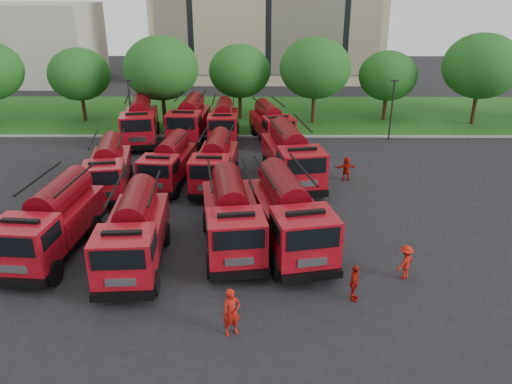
% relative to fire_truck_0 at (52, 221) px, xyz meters
% --- Properties ---
extents(ground, '(140.00, 140.00, 0.00)m').
position_rel_fire_truck_0_xyz_m(ground, '(9.27, 2.35, -1.73)').
color(ground, black).
rests_on(ground, ground).
extents(lawn, '(70.00, 16.00, 0.12)m').
position_rel_fire_truck_0_xyz_m(lawn, '(9.27, 28.35, -1.67)').
color(lawn, '#174612').
rests_on(lawn, ground).
extents(curb, '(70.00, 0.30, 0.14)m').
position_rel_fire_truck_0_xyz_m(curb, '(9.27, 20.25, -1.66)').
color(curb, gray).
rests_on(curb, ground).
extents(side_building, '(18.00, 12.00, 10.00)m').
position_rel_fire_truck_0_xyz_m(side_building, '(-20.73, 46.35, 3.27)').
color(side_building, '#AEA89B').
rests_on(side_building, ground).
extents(tree_1, '(5.71, 5.71, 6.98)m').
position_rel_fire_truck_0_xyz_m(tree_1, '(-6.73, 25.35, 2.82)').
color(tree_1, '#382314').
rests_on(tree_1, ground).
extents(tree_2, '(6.72, 6.72, 8.22)m').
position_rel_fire_truck_0_xyz_m(tree_2, '(1.27, 23.85, 3.62)').
color(tree_2, '#382314').
rests_on(tree_2, ground).
extents(tree_3, '(5.88, 5.88, 7.19)m').
position_rel_fire_truck_0_xyz_m(tree_3, '(8.27, 26.35, 2.95)').
color(tree_3, '#382314').
rests_on(tree_3, ground).
extents(tree_4, '(6.55, 6.55, 8.01)m').
position_rel_fire_truck_0_xyz_m(tree_4, '(15.27, 24.85, 3.49)').
color(tree_4, '#382314').
rests_on(tree_4, ground).
extents(tree_5, '(5.46, 5.46, 6.68)m').
position_rel_fire_truck_0_xyz_m(tree_5, '(22.27, 25.85, 2.62)').
color(tree_5, '#382314').
rests_on(tree_5, ground).
extents(tree_6, '(6.89, 6.89, 8.42)m').
position_rel_fire_truck_0_xyz_m(tree_6, '(30.27, 24.35, 3.76)').
color(tree_6, '#382314').
rests_on(tree_6, ground).
extents(lamp_post_0, '(0.60, 0.25, 5.11)m').
position_rel_fire_truck_0_xyz_m(lamp_post_0, '(-0.73, 19.55, 1.16)').
color(lamp_post_0, black).
rests_on(lamp_post_0, ground).
extents(lamp_post_1, '(0.60, 0.25, 5.11)m').
position_rel_fire_truck_0_xyz_m(lamp_post_1, '(21.27, 19.55, 1.16)').
color(lamp_post_1, black).
rests_on(lamp_post_1, ground).
extents(fire_truck_0, '(3.28, 7.76, 3.44)m').
position_rel_fire_truck_0_xyz_m(fire_truck_0, '(0.00, 0.00, 0.00)').
color(fire_truck_0, black).
rests_on(fire_truck_0, ground).
extents(fire_truck_1, '(3.11, 7.57, 3.37)m').
position_rel_fire_truck_0_xyz_m(fire_truck_1, '(4.25, -1.02, -0.04)').
color(fire_truck_1, black).
rests_on(fire_truck_1, ground).
extents(fire_truck_2, '(3.63, 7.88, 3.46)m').
position_rel_fire_truck_0_xyz_m(fire_truck_2, '(8.74, 0.65, 0.01)').
color(fire_truck_2, black).
rests_on(fire_truck_2, ground).
extents(fire_truck_3, '(4.32, 8.37, 3.63)m').
position_rel_fire_truck_0_xyz_m(fire_truck_3, '(11.61, 0.65, 0.10)').
color(fire_truck_3, black).
rests_on(fire_truck_3, ground).
extents(fire_truck_4, '(3.48, 7.21, 3.15)m').
position_rel_fire_truck_0_xyz_m(fire_truck_4, '(0.51, 8.00, -0.15)').
color(fire_truck_4, black).
rests_on(fire_truck_4, ground).
extents(fire_truck_5, '(3.04, 6.81, 3.00)m').
position_rel_fire_truck_0_xyz_m(fire_truck_5, '(4.14, 9.35, -0.22)').
color(fire_truck_5, black).
rests_on(fire_truck_5, ground).
extents(fire_truck_6, '(2.89, 7.11, 3.17)m').
position_rel_fire_truck_0_xyz_m(fire_truck_6, '(7.24, 9.05, -0.13)').
color(fire_truck_6, black).
rests_on(fire_truck_6, ground).
extents(fire_truck_7, '(4.07, 8.32, 3.63)m').
position_rel_fire_truck_0_xyz_m(fire_truck_7, '(12.28, 9.75, 0.09)').
color(fire_truck_7, black).
rests_on(fire_truck_7, ground).
extents(fire_truck_8, '(3.79, 8.02, 3.51)m').
position_rel_fire_truck_0_xyz_m(fire_truck_8, '(0.17, 18.87, 0.03)').
color(fire_truck_8, black).
rests_on(fire_truck_8, ground).
extents(fire_truck_9, '(3.11, 7.70, 3.44)m').
position_rel_fire_truck_0_xyz_m(fire_truck_9, '(4.20, 19.67, 0.00)').
color(fire_truck_9, black).
rests_on(fire_truck_9, ground).
extents(fire_truck_10, '(2.66, 6.89, 3.10)m').
position_rel_fire_truck_0_xyz_m(fire_truck_10, '(7.10, 19.63, -0.17)').
color(fire_truck_10, black).
rests_on(fire_truck_10, ground).
extents(fire_truck_11, '(3.92, 7.11, 3.07)m').
position_rel_fire_truck_0_xyz_m(fire_truck_11, '(11.14, 19.07, -0.19)').
color(fire_truck_11, black).
rests_on(fire_truck_11, ground).
extents(firefighter_0, '(0.87, 0.77, 1.97)m').
position_rel_fire_truck_0_xyz_m(firefighter_0, '(9.08, -6.22, -1.73)').
color(firefighter_0, '#A3130C').
rests_on(firefighter_0, ground).
extents(firefighter_1, '(0.89, 0.64, 1.64)m').
position_rel_fire_truck_0_xyz_m(firefighter_1, '(4.00, -2.16, -1.73)').
color(firefighter_1, '#A3130C').
rests_on(firefighter_1, ground).
extents(firefighter_2, '(0.81, 1.09, 1.65)m').
position_rel_fire_truck_0_xyz_m(firefighter_2, '(14.13, -3.95, -1.73)').
color(firefighter_2, '#A3130C').
rests_on(firefighter_2, ground).
extents(firefighter_3, '(1.15, 1.12, 1.64)m').
position_rel_fire_truck_0_xyz_m(firefighter_3, '(16.74, -2.24, -1.73)').
color(firefighter_3, '#A3130C').
rests_on(firefighter_3, ground).
extents(firefighter_4, '(0.97, 1.07, 1.83)m').
position_rel_fire_truck_0_xyz_m(firefighter_4, '(0.18, 5.52, -1.73)').
color(firefighter_4, black).
rests_on(firefighter_4, ground).
extents(firefighter_5, '(1.58, 0.87, 1.61)m').
position_rel_fire_truck_0_xyz_m(firefighter_5, '(16.06, 10.08, -1.73)').
color(firefighter_5, '#A3130C').
rests_on(firefighter_5, ground).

